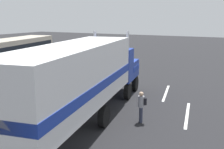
{
  "coord_description": "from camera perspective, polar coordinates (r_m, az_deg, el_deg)",
  "views": [
    {
      "loc": [
        -17.41,
        -9.12,
        5.42
      ],
      "look_at": [
        -1.25,
        -0.61,
        1.6
      ],
      "focal_mm": 44.95,
      "sensor_mm": 36.0,
      "label": 1
    }
  ],
  "objects": [
    {
      "name": "lane_stripe_mid",
      "position": [
        16.39,
        15.04,
        -7.9
      ],
      "size": [
        4.35,
        0.97,
        0.01
      ],
      "primitive_type": "cube",
      "rotation": [
        0.0,
        0.0,
        0.18
      ],
      "color": "silver",
      "rests_on": "ground_plane"
    },
    {
      "name": "lane_stripe_near",
      "position": [
        20.55,
        10.93,
        -3.69
      ],
      "size": [
        4.34,
        1.06,
        0.01
      ],
      "primitive_type": "cube",
      "rotation": [
        0.0,
        0.0,
        0.21
      ],
      "color": "silver",
      "rests_on": "ground_plane"
    },
    {
      "name": "person_bystander",
      "position": [
        14.61,
        6.0,
        -6.3
      ],
      "size": [
        0.4,
        0.48,
        1.63
      ],
      "color": "#2D3347",
      "rests_on": "ground_plane"
    },
    {
      "name": "parked_bus",
      "position": [
        26.81,
        -19.76,
        3.93
      ],
      "size": [
        11.29,
        4.89,
        3.4
      ],
      "color": "#BFB29E",
      "rests_on": "ground_plane"
    },
    {
      "name": "semi_truck",
      "position": [
        13.95,
        -5.89,
        -0.23
      ],
      "size": [
        14.37,
        5.28,
        4.5
      ],
      "color": "#193399",
      "rests_on": "ground_plane"
    },
    {
      "name": "ground_plane",
      "position": [
        20.39,
        0.13,
        -3.61
      ],
      "size": [
        120.0,
        120.0,
        0.0
      ],
      "primitive_type": "plane",
      "color": "#232326"
    }
  ]
}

